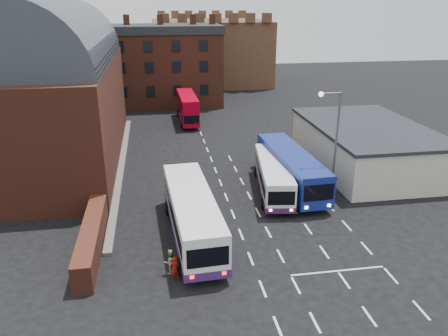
{
  "coord_description": "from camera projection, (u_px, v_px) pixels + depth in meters",
  "views": [
    {
      "loc": [
        -5.59,
        -24.45,
        15.61
      ],
      "look_at": [
        0.0,
        10.0,
        2.2
      ],
      "focal_mm": 35.0,
      "sensor_mm": 36.0,
      "label": 1
    }
  ],
  "objects": [
    {
      "name": "forecourt_wall",
      "position": [
        92.0,
        238.0,
        28.95
      ],
      "size": [
        1.2,
        10.0,
        1.8
      ],
      "primitive_type": "cube",
      "color": "#602B1E",
      "rests_on": "ground"
    },
    {
      "name": "ground",
      "position": [
        248.0,
        252.0,
        28.96
      ],
      "size": [
        180.0,
        180.0,
        0.0
      ],
      "primitive_type": "plane",
      "color": "black"
    },
    {
      "name": "bus_white_outbound",
      "position": [
        192.0,
        212.0,
        30.14
      ],
      "size": [
        3.57,
        12.27,
        3.31
      ],
      "rotation": [
        0.0,
        0.0,
        0.05
      ],
      "color": "white",
      "rests_on": "ground"
    },
    {
      "name": "bus_blue",
      "position": [
        291.0,
        167.0,
        38.42
      ],
      "size": [
        3.47,
        12.12,
        3.27
      ],
      "rotation": [
        0.0,
        0.0,
        3.19
      ],
      "color": "navy",
      "rests_on": "ground"
    },
    {
      "name": "cream_building",
      "position": [
        366.0,
        146.0,
        43.33
      ],
      "size": [
        10.4,
        16.4,
        4.25
      ],
      "color": "beige",
      "rests_on": "ground"
    },
    {
      "name": "brick_terrace",
      "position": [
        150.0,
        70.0,
        68.47
      ],
      "size": [
        22.0,
        10.0,
        11.0
      ],
      "primitive_type": "cube",
      "color": "brown",
      "rests_on": "ground"
    },
    {
      "name": "pedestrian_beige",
      "position": [
        170.0,
        262.0,
        26.46
      ],
      "size": [
        0.96,
        0.86,
        1.63
      ],
      "primitive_type": "imported",
      "rotation": [
        0.0,
        0.0,
        3.51
      ],
      "color": "tan",
      "rests_on": "ground"
    },
    {
      "name": "bus_white_inbound",
      "position": [
        273.0,
        174.0,
        37.49
      ],
      "size": [
        3.8,
        10.44,
        2.78
      ],
      "rotation": [
        0.0,
        0.0,
        2.99
      ],
      "color": "white",
      "rests_on": "ground"
    },
    {
      "name": "railway_station",
      "position": [
        52.0,
        87.0,
        43.25
      ],
      "size": [
        12.0,
        28.0,
        16.0
      ],
      "color": "#602B1E",
      "rests_on": "ground"
    },
    {
      "name": "castle_keep",
      "position": [
        209.0,
        51.0,
        88.52
      ],
      "size": [
        22.0,
        22.0,
        12.0
      ],
      "primitive_type": "cube",
      "color": "brown",
      "rests_on": "ground"
    },
    {
      "name": "bus_red_double",
      "position": [
        188.0,
        108.0,
        59.23
      ],
      "size": [
        2.53,
        9.58,
        3.82
      ],
      "rotation": [
        0.0,
        0.0,
        3.16
      ],
      "color": "#BF001C",
      "rests_on": "ground"
    },
    {
      "name": "street_lamp",
      "position": [
        333.0,
        137.0,
        34.64
      ],
      "size": [
        1.87,
        0.4,
        9.14
      ],
      "rotation": [
        0.0,
        0.0,
        -0.03
      ],
      "color": "#5E5F62",
      "rests_on": "ground"
    },
    {
      "name": "pedestrian_red",
      "position": [
        175.0,
        268.0,
        25.84
      ],
      "size": [
        0.67,
        0.56,
        1.58
      ],
      "primitive_type": "imported",
      "rotation": [
        0.0,
        0.0,
        3.5
      ],
      "color": "maroon",
      "rests_on": "ground"
    }
  ]
}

